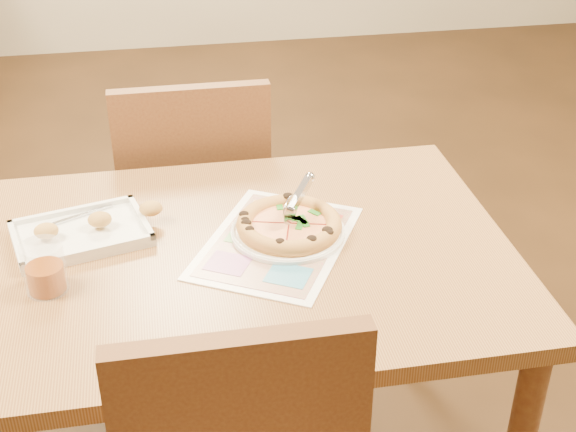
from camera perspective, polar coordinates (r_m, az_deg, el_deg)
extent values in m
cube|color=olive|center=(1.74, -5.43, -3.18)|extent=(1.30, 0.85, 0.04)
cylinder|color=brown|center=(2.35, 8.63, -4.11)|extent=(0.06, 0.06, 0.68)
cube|color=brown|center=(2.47, -6.73, 0.97)|extent=(0.42, 0.42, 0.04)
cube|color=brown|center=(2.19, -6.70, 3.64)|extent=(0.42, 0.04, 0.45)
cylinder|color=white|center=(1.78, 0.00, -1.20)|extent=(0.26, 0.26, 0.01)
cylinder|color=#E2A44D|center=(1.77, 0.08, -0.82)|extent=(0.23, 0.23, 0.01)
cylinder|color=#F8DC86|center=(1.77, 0.08, -0.60)|extent=(0.19, 0.19, 0.01)
torus|color=#E2A44D|center=(1.77, 0.08, -0.57)|extent=(0.23, 0.23, 0.04)
cylinder|color=silver|center=(1.75, 0.18, 0.45)|extent=(0.04, 0.06, 0.07)
cube|color=silver|center=(1.78, 0.89, 1.64)|extent=(0.08, 0.09, 0.05)
cube|color=silver|center=(1.82, -14.49, -1.34)|extent=(0.33, 0.26, 0.02)
cube|color=silver|center=(1.82, -14.54, -1.05)|extent=(0.13, 0.07, 0.00)
ellipsoid|color=gold|center=(1.80, -16.82, -1.02)|extent=(0.05, 0.04, 0.03)
ellipsoid|color=gold|center=(1.81, -13.24, -0.24)|extent=(0.05, 0.04, 0.03)
ellipsoid|color=gold|center=(1.83, -9.73, 0.53)|extent=(0.05, 0.04, 0.03)
cylinder|color=#82360A|center=(1.67, -16.82, -4.21)|extent=(0.07, 0.07, 0.05)
cylinder|color=white|center=(1.65, -16.94, -3.55)|extent=(0.08, 0.08, 0.11)
cube|color=white|center=(1.75, -0.83, -1.85)|extent=(0.45, 0.49, 0.00)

